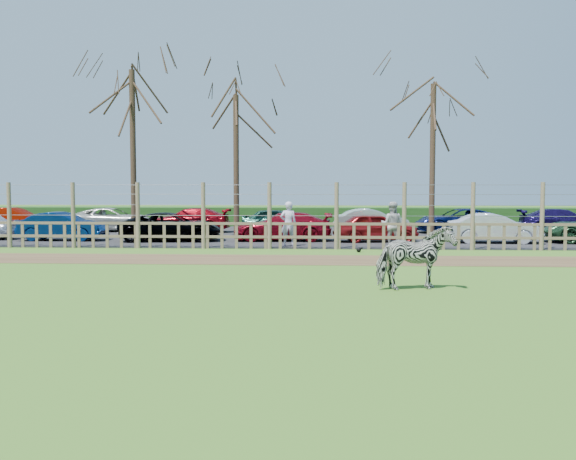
# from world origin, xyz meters

# --- Properties ---
(ground) EXTENTS (120.00, 120.00, 0.00)m
(ground) POSITION_xyz_m (0.00, 0.00, 0.00)
(ground) COLOR olive
(ground) RESTS_ON ground
(dirt_strip) EXTENTS (34.00, 2.80, 0.01)m
(dirt_strip) POSITION_xyz_m (0.00, 4.50, 0.01)
(dirt_strip) COLOR brown
(dirt_strip) RESTS_ON ground
(asphalt) EXTENTS (44.00, 13.00, 0.04)m
(asphalt) POSITION_xyz_m (0.00, 14.50, 0.02)
(asphalt) COLOR #232326
(asphalt) RESTS_ON ground
(hedge) EXTENTS (46.00, 2.00, 1.10)m
(hedge) POSITION_xyz_m (0.00, 21.50, 0.55)
(hedge) COLOR #1E4716
(hedge) RESTS_ON ground
(fence) EXTENTS (30.16, 0.16, 2.50)m
(fence) POSITION_xyz_m (0.00, 8.00, 0.80)
(fence) COLOR brown
(fence) RESTS_ON ground
(tree_left) EXTENTS (4.80, 4.80, 7.88)m
(tree_left) POSITION_xyz_m (-6.50, 12.50, 5.62)
(tree_left) COLOR #3D2B1E
(tree_left) RESTS_ON ground
(tree_mid) EXTENTS (4.80, 4.80, 6.83)m
(tree_mid) POSITION_xyz_m (-2.00, 13.50, 4.87)
(tree_mid) COLOR #3D2B1E
(tree_mid) RESTS_ON ground
(tree_right) EXTENTS (4.80, 4.80, 7.35)m
(tree_right) POSITION_xyz_m (7.00, 14.00, 5.24)
(tree_right) COLOR #3D2B1E
(tree_right) RESTS_ON ground
(zebra) EXTENTS (1.90, 1.28, 1.48)m
(zebra) POSITION_xyz_m (4.11, -1.21, 0.74)
(zebra) COLOR gray
(zebra) RESTS_ON ground
(visitor_a) EXTENTS (0.66, 0.46, 1.72)m
(visitor_a) POSITION_xyz_m (0.67, 8.73, 0.90)
(visitor_a) COLOR silver
(visitor_a) RESTS_ON asphalt
(visitor_b) EXTENTS (0.96, 0.82, 1.72)m
(visitor_b) POSITION_xyz_m (4.61, 8.60, 0.90)
(visitor_b) COLOR #BAB7B9
(visitor_b) RESTS_ON asphalt
(crow) EXTENTS (0.23, 0.17, 0.19)m
(crow) POSITION_xyz_m (3.29, 7.00, 0.09)
(crow) COLOR black
(crow) RESTS_ON ground
(car_1) EXTENTS (3.65, 1.29, 1.20)m
(car_1) POSITION_xyz_m (-9.10, 10.81, 0.64)
(car_1) COLOR #062154
(car_1) RESTS_ON asphalt
(car_2) EXTENTS (4.49, 2.40, 1.20)m
(car_2) POSITION_xyz_m (-4.41, 10.83, 0.64)
(car_2) COLOR black
(car_2) RESTS_ON asphalt
(car_3) EXTENTS (4.19, 1.83, 1.20)m
(car_3) POSITION_xyz_m (0.30, 11.16, 0.64)
(car_3) COLOR maroon
(car_3) RESTS_ON asphalt
(car_4) EXTENTS (3.67, 1.83, 1.20)m
(car_4) POSITION_xyz_m (4.20, 10.92, 0.64)
(car_4) COLOR maroon
(car_4) RESTS_ON asphalt
(car_5) EXTENTS (3.71, 1.48, 1.20)m
(car_5) POSITION_xyz_m (8.97, 10.61, 0.64)
(car_5) COLOR silver
(car_5) RESTS_ON asphalt
(car_7) EXTENTS (3.65, 1.28, 1.20)m
(car_7) POSITION_xyz_m (-13.86, 16.11, 0.64)
(car_7) COLOR #921102
(car_7) RESTS_ON asphalt
(car_8) EXTENTS (4.39, 2.15, 1.20)m
(car_8) POSITION_xyz_m (-8.78, 16.24, 0.64)
(car_8) COLOR beige
(car_8) RESTS_ON asphalt
(car_9) EXTENTS (4.16, 1.75, 1.20)m
(car_9) POSITION_xyz_m (-4.75, 15.89, 0.64)
(car_9) COLOR maroon
(car_9) RESTS_ON asphalt
(car_10) EXTENTS (3.56, 1.52, 1.20)m
(car_10) POSITION_xyz_m (-0.28, 15.73, 0.64)
(car_10) COLOR #1A473A
(car_10) RESTS_ON asphalt
(car_11) EXTENTS (3.75, 1.61, 1.20)m
(car_11) POSITION_xyz_m (4.35, 15.60, 0.64)
(car_11) COLOR #AEC3B5
(car_11) RESTS_ON asphalt
(car_12) EXTENTS (4.48, 2.36, 1.20)m
(car_12) POSITION_xyz_m (8.69, 16.15, 0.64)
(car_12) COLOR #0D1851
(car_12) RESTS_ON asphalt
(car_13) EXTENTS (4.31, 2.18, 1.20)m
(car_13) POSITION_xyz_m (13.64, 15.90, 0.64)
(car_13) COLOR #150D3F
(car_13) RESTS_ON asphalt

